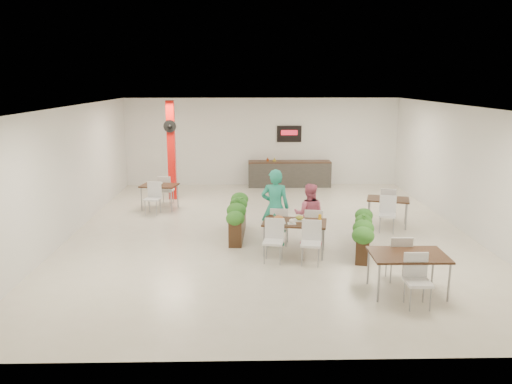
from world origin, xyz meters
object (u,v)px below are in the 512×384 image
main_table (294,227)px  side_table_a (159,189)px  diner_woman (309,214)px  planter_left (238,216)px  planter_right (363,233)px  side_table_b (388,203)px  diner_man (275,207)px  service_counter (289,173)px  red_column (171,149)px  side_table_c (408,260)px

main_table → side_table_a: bearing=132.0°
diner_woman → planter_left: diner_woman is taller
planter_right → side_table_b: bearing=61.7°
diner_man → side_table_a: size_ratio=1.09×
service_counter → diner_man: 6.70m
main_table → side_table_a: 5.50m
red_column → side_table_c: red_column is taller
red_column → main_table: size_ratio=1.76×
red_column → service_counter: 4.56m
diner_man → planter_right: size_ratio=1.06×
red_column → side_table_a: size_ratio=1.92×
diner_man → side_table_b: size_ratio=1.09×
diner_woman → planter_right: diner_woman is taller
service_counter → planter_left: size_ratio=1.54×
planter_right → red_column: bearing=132.9°
red_column → main_table: (3.47, -5.41, -1.01)m
service_counter → diner_man: size_ratio=1.64×
planter_left → service_counter: bearing=73.1°
diner_man → side_table_b: diner_man is taller
main_table → diner_man: size_ratio=1.00×
service_counter → side_table_b: size_ratio=1.79×
main_table → planter_left: (-1.28, 1.32, -0.12)m
planter_right → side_table_a: 6.64m
service_counter → planter_right: (1.03, -7.27, -0.01)m
planter_left → main_table: bearing=-46.0°
service_counter → diner_man: service_counter is taller
red_column → service_counter: red_column is taller
main_table → side_table_b: same height
planter_right → side_table_c: 2.19m
main_table → planter_right: (1.56, 0.01, -0.15)m
side_table_b → diner_man: bearing=-137.7°
main_table → side_table_a: size_ratio=1.09×
side_table_a → side_table_b: (6.40, -1.92, 0.00)m
diner_woman → planter_left: (-1.69, 0.67, -0.23)m
diner_woman → main_table: bearing=68.5°
diner_woman → planter_left: 1.83m
service_counter → side_table_c: service_counter is taller
red_column → planter_right: size_ratio=1.85×
service_counter → main_table: 7.30m
planter_left → side_table_c: (3.15, -3.47, 0.13)m
side_table_b → diner_woman: bearing=-130.4°
service_counter → side_table_c: (1.34, -9.42, 0.15)m
side_table_a → side_table_c: same height
main_table → side_table_b: bearing=38.5°
diner_woman → planter_left: size_ratio=0.76×
main_table → side_table_b: (2.72, 2.16, -0.02)m
main_table → side_table_a: (-3.68, 4.09, -0.02)m
side_table_a → side_table_c: size_ratio=1.03×
side_table_c → diner_woman: bearing=118.2°
side_table_a → diner_man: bearing=-35.7°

